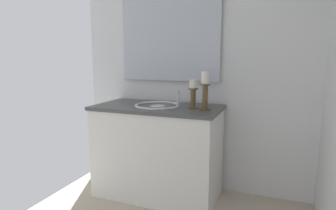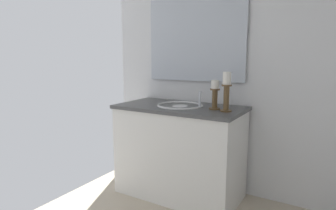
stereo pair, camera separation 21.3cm
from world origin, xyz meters
name	(u,v)px [view 2 (the right image)]	position (x,y,z in m)	size (l,w,h in m)	color
wall_left	(219,59)	(-1.58, 0.00, 1.23)	(0.04, 2.22, 2.45)	white
vanity_cabinet	(180,151)	(-1.25, -0.23, 0.41)	(0.58, 1.11, 0.82)	white
sink_basin	(180,110)	(-1.25, -0.23, 0.78)	(0.40, 0.40, 0.24)	white
mirror	(195,39)	(-1.53, -0.23, 1.40)	(0.02, 0.97, 0.77)	silver
candle_holder_tall	(227,90)	(-1.20, 0.21, 0.98)	(0.09, 0.09, 0.31)	brown
candle_holder_short	(215,94)	(-1.25, 0.10, 0.94)	(0.09, 0.09, 0.24)	brown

